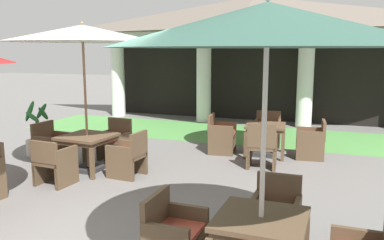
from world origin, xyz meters
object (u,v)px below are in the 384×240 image
patio_umbrella_near_foreground (82,34)px  patio_chair_near_foreground_west (51,145)px  patio_table_far_back (265,129)px  terracotta_urn (265,144)px  patio_chair_near_foreground_north (115,141)px  patio_umbrella_mid_left (267,26)px  patio_chair_mid_left_west (173,236)px  patio_chair_mid_left_north (275,216)px  patio_chair_far_back_east (312,141)px  patio_table_near_foreground (87,140)px  patio_chair_far_back_west (221,135)px  patio_table_mid_left (261,227)px  patio_chair_near_foreground_south (54,162)px  patio_chair_far_back_south (262,147)px  patio_umbrella_far_back (268,36)px  patio_chair_far_back_north (268,129)px  patio_chair_near_foreground_east (129,156)px  potted_palm_left_edge (38,142)px

patio_umbrella_near_foreground → patio_chair_near_foreground_west: size_ratio=3.30×
patio_table_far_back → terracotta_urn: 0.49m
terracotta_urn → patio_chair_near_foreground_north: bearing=-150.8°
patio_umbrella_mid_left → patio_chair_mid_left_west: (-0.92, 0.01, -2.13)m
patio_chair_mid_left_north → patio_chair_far_back_east: patio_chair_mid_left_north is taller
patio_table_near_foreground → patio_chair_far_back_west: bearing=47.1°
patio_chair_near_foreground_north → patio_table_mid_left: bearing=139.5°
patio_chair_near_foreground_south → patio_chair_far_back_south: patio_chair_far_back_south is taller
patio_chair_mid_left_west → patio_chair_far_back_south: size_ratio=0.90×
patio_table_near_foreground → patio_umbrella_far_back: size_ratio=0.34×
patio_umbrella_far_back → patio_table_near_foreground: bearing=-142.7°
patio_chair_far_back_north → patio_chair_far_back_east: bearing=135.0°
patio_umbrella_mid_left → patio_chair_far_back_north: (-0.95, 6.13, -2.12)m
patio_chair_near_foreground_north → patio_chair_mid_left_north: patio_chair_near_foreground_north is taller
patio_chair_mid_left_north → patio_chair_far_back_north: bearing=-78.8°
patio_chair_near_foreground_east → patio_chair_far_back_north: 3.93m
patio_chair_near_foreground_west → patio_chair_mid_left_west: patio_chair_near_foreground_west is taller
patio_chair_far_back_south → patio_table_near_foreground: bearing=-163.5°
patio_chair_near_foreground_east → terracotta_urn: 3.38m
patio_umbrella_far_back → terracotta_urn: (-0.03, 0.26, -2.42)m
patio_chair_far_back_north → patio_chair_far_back_south: patio_chair_far_back_south is taller
patio_chair_near_foreground_south → patio_chair_mid_left_north: patio_chair_mid_left_north is taller
potted_palm_left_edge → patio_table_mid_left: bearing=-31.4°
patio_table_mid_left → potted_palm_left_edge: size_ratio=0.70×
patio_chair_near_foreground_south → patio_chair_near_foreground_east: size_ratio=0.95×
potted_palm_left_edge → patio_table_far_back: bearing=19.5°
patio_umbrella_mid_left → patio_umbrella_far_back: 5.20m
patio_chair_near_foreground_south → patio_chair_near_foreground_east: patio_chair_near_foreground_east is taller
patio_chair_far_back_south → patio_chair_near_foreground_east: bearing=-154.3°
patio_chair_near_foreground_north → patio_umbrella_mid_left: size_ratio=0.30×
patio_chair_near_foreground_north → patio_chair_near_foreground_east: bearing=135.0°
patio_chair_near_foreground_south → patio_table_mid_left: bearing=-21.7°
patio_table_mid_left → potted_palm_left_edge: (-5.63, 3.44, -0.34)m
patio_chair_near_foreground_north → patio_umbrella_mid_left: (3.83, -3.75, 2.14)m
patio_chair_mid_left_west → patio_chair_far_back_south: 4.13m
patio_table_mid_left → patio_umbrella_near_foreground: bearing=144.2°
patio_umbrella_far_back → potted_palm_left_edge: patio_umbrella_far_back is taller
patio_chair_near_foreground_south → patio_chair_mid_left_west: patio_chair_mid_left_west is taller
patio_chair_far_back_west → patio_chair_far_back_east: 2.00m
patio_umbrella_mid_left → terracotta_urn: (-0.87, 5.40, -2.34)m
patio_chair_near_foreground_south → patio_chair_far_back_south: (3.22, 2.25, 0.02)m
patio_chair_far_back_south → patio_chair_near_foreground_west: bearing=-169.1°
patio_umbrella_mid_left → patio_chair_far_back_west: (-1.84, 5.03, -2.11)m
patio_chair_mid_left_west → patio_table_far_back: size_ratio=0.89×
patio_umbrella_near_foreground → patio_table_far_back: (3.05, 2.32, -2.01)m
patio_umbrella_far_back → patio_chair_mid_left_west: bearing=-90.9°
patio_umbrella_near_foreground → patio_chair_near_foreground_north: 2.41m
patio_chair_mid_left_north → patio_umbrella_far_back: bearing=-77.9°
patio_chair_mid_left_west → patio_chair_far_back_south: patio_chair_far_back_south is taller
patio_umbrella_mid_left → patio_table_far_back: patio_umbrella_mid_left is taller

